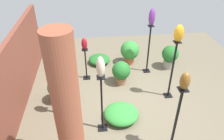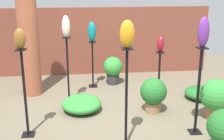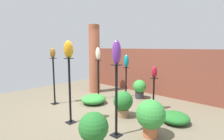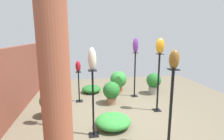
{
  "view_description": "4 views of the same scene",
  "coord_description": "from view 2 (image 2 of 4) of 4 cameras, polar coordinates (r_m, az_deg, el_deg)",
  "views": [
    {
      "loc": [
        -4.05,
        0.81,
        3.63
      ],
      "look_at": [
        0.29,
        0.34,
        0.81
      ],
      "focal_mm": 35.0,
      "sensor_mm": 36.0,
      "label": 1
    },
    {
      "loc": [
        -0.49,
        -5.32,
        2.56
      ],
      "look_at": [
        0.09,
        0.32,
        0.77
      ],
      "focal_mm": 50.0,
      "sensor_mm": 36.0,
      "label": 2
    },
    {
      "loc": [
        3.56,
        -3.36,
        1.79
      ],
      "look_at": [
        0.29,
        0.21,
        1.15
      ],
      "focal_mm": 28.0,
      "sensor_mm": 36.0,
      "label": 3
    },
    {
      "loc": [
        -4.01,
        0.83,
        1.99
      ],
      "look_at": [
        0.11,
        0.14,
        1.17
      ],
      "focal_mm": 28.0,
      "sensor_mm": 36.0,
      "label": 4
    }
  ],
  "objects": [
    {
      "name": "art_vase_amber",
      "position": [
        4.34,
        2.81,
        6.58
      ],
      "size": [
        0.22,
        0.22,
        0.4
      ],
      "primitive_type": "ellipsoid",
      "color": "orange",
      "rests_on": "pedestal_amber"
    },
    {
      "name": "art_vase_bronze",
      "position": [
        4.86,
        -16.5,
        5.51
      ],
      "size": [
        0.18,
        0.16,
        0.32
      ],
      "primitive_type": "ellipsoid",
      "color": "brown",
      "rests_on": "pedestal_bronze"
    },
    {
      "name": "foliage_bed_west",
      "position": [
        6.83,
        15.92,
        -4.04
      ],
      "size": [
        0.67,
        0.67,
        0.25
      ],
      "primitive_type": "ellipsoid",
      "color": "#236B28",
      "rests_on": "ground"
    },
    {
      "name": "art_vase_violet",
      "position": [
        4.93,
        16.39,
        6.66
      ],
      "size": [
        0.18,
        0.18,
        0.47
      ],
      "primitive_type": "ellipsoid",
      "color": "#6B2D8C",
      "rests_on": "pedestal_violet"
    },
    {
      "name": "pedestal_violet",
      "position": [
        5.21,
        15.43,
        -4.39
      ],
      "size": [
        0.2,
        0.2,
        1.46
      ],
      "color": "black",
      "rests_on": "ground"
    },
    {
      "name": "pedestal_ivory",
      "position": [
        6.29,
        -8.04,
        -0.57
      ],
      "size": [
        0.2,
        0.2,
        1.35
      ],
      "color": "black",
      "rests_on": "ground"
    },
    {
      "name": "pedestal_amber",
      "position": [
        4.65,
        2.62,
        -5.9
      ],
      "size": [
        0.2,
        0.2,
        1.54
      ],
      "color": "black",
      "rests_on": "ground"
    },
    {
      "name": "art_vase_ruby",
      "position": [
        6.68,
        8.87,
        4.64
      ],
      "size": [
        0.15,
        0.16,
        0.33
      ],
      "primitive_type": "ellipsoid",
      "color": "maroon",
      "rests_on": "pedestal_ruby"
    },
    {
      "name": "potted_plant_mid_right",
      "position": [
        5.93,
        7.58,
        -4.24
      ],
      "size": [
        0.5,
        0.5,
        0.67
      ],
      "color": "#936B4C",
      "rests_on": "ground"
    },
    {
      "name": "brick_wall_back",
      "position": [
        8.04,
        -2.25,
        5.31
      ],
      "size": [
        5.6,
        0.12,
        1.72
      ],
      "primitive_type": "cube",
      "color": "brown",
      "rests_on": "ground"
    },
    {
      "name": "art_vase_teal",
      "position": [
        6.97,
        -3.68,
        7.01
      ],
      "size": [
        0.19,
        0.18,
        0.45
      ],
      "primitive_type": "ellipsoid",
      "color": "#0F727A",
      "rests_on": "pedestal_teal"
    },
    {
      "name": "ground_plane",
      "position": [
        5.92,
        -0.55,
        -8.08
      ],
      "size": [
        8.0,
        8.0,
        0.0
      ],
      "primitive_type": "plane",
      "color": "#6B604C"
    },
    {
      "name": "brick_pillar",
      "position": [
        6.74,
        -15.06,
        6.31
      ],
      "size": [
        0.42,
        0.42,
        2.64
      ],
      "primitive_type": "cylinder",
      "color": "#9E5138",
      "rests_on": "ground"
    },
    {
      "name": "foliage_bed_east",
      "position": [
        6.04,
        -5.58,
        -6.17
      ],
      "size": [
        0.76,
        0.79,
        0.28
      ],
      "primitive_type": "ellipsoid",
      "color": "#338C38",
      "rests_on": "ground"
    },
    {
      "name": "art_vase_ivory",
      "position": [
        6.07,
        -8.42,
        7.91
      ],
      "size": [
        0.16,
        0.16,
        0.42
      ],
      "primitive_type": "ellipsoid",
      "color": "beige",
      "rests_on": "pedestal_ivory"
    },
    {
      "name": "pedestal_ruby",
      "position": [
        6.86,
        8.6,
        -0.86
      ],
      "size": [
        0.2,
        0.2,
        0.93
      ],
      "color": "black",
      "rests_on": "ground"
    },
    {
      "name": "pedestal_teal",
      "position": [
        7.16,
        -3.55,
        0.65
      ],
      "size": [
        0.2,
        0.2,
        1.07
      ],
      "color": "black",
      "rests_on": "ground"
    },
    {
      "name": "pedestal_bronze",
      "position": [
        5.13,
        -15.6,
        -4.79
      ],
      "size": [
        0.2,
        0.2,
        1.45
      ],
      "color": "black",
      "rests_on": "ground"
    },
    {
      "name": "potted_plant_back_center",
      "position": [
        5.87,
        18.55,
        -4.67
      ],
      "size": [
        0.58,
        0.58,
        0.76
      ],
      "color": "#B25B38",
      "rests_on": "ground"
    },
    {
      "name": "potted_plant_front_right",
      "position": [
        7.37,
        0.17,
        0.25
      ],
      "size": [
        0.46,
        0.46,
        0.65
      ],
      "color": "#2D2D33",
      "rests_on": "ground"
    },
    {
      "name": "potted_plant_near_pillar",
      "position": [
        4.76,
        19.81,
        -10.36
      ],
      "size": [
        0.5,
        0.5,
        0.73
      ],
      "color": "gray",
      "rests_on": "ground"
    }
  ]
}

